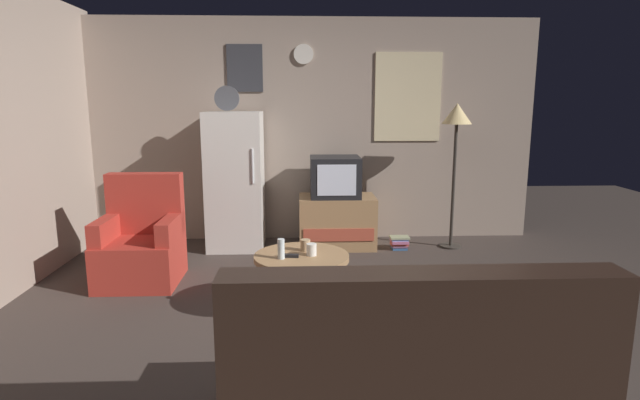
# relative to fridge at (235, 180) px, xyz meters

# --- Properties ---
(ground_plane) EXTENTS (12.00, 12.00, 0.00)m
(ground_plane) POSITION_rel_fridge_xyz_m (0.83, -2.04, -0.75)
(ground_plane) COLOR #3D332D
(wall_with_art) EXTENTS (5.20, 0.12, 2.54)m
(wall_with_art) POSITION_rel_fridge_xyz_m (0.84, 0.41, 0.52)
(wall_with_art) COLOR gray
(wall_with_art) RESTS_ON ground_plane
(fridge) EXTENTS (0.60, 0.62, 1.77)m
(fridge) POSITION_rel_fridge_xyz_m (0.00, 0.00, 0.00)
(fridge) COLOR silver
(fridge) RESTS_ON ground_plane
(tv_stand) EXTENTS (0.84, 0.53, 0.57)m
(tv_stand) POSITION_rel_fridge_xyz_m (1.12, -0.03, -0.47)
(tv_stand) COLOR #9E754C
(tv_stand) RESTS_ON ground_plane
(crt_tv) EXTENTS (0.54, 0.51, 0.44)m
(crt_tv) POSITION_rel_fridge_xyz_m (1.10, -0.03, 0.04)
(crt_tv) COLOR black
(crt_tv) RESTS_ON tv_stand
(standing_lamp) EXTENTS (0.32, 0.32, 1.59)m
(standing_lamp) POSITION_rel_fridge_xyz_m (2.40, -0.10, 0.60)
(standing_lamp) COLOR #332D28
(standing_lamp) RESTS_ON ground_plane
(coffee_table) EXTENTS (0.72, 0.72, 0.47)m
(coffee_table) POSITION_rel_fridge_xyz_m (0.71, -1.88, -0.52)
(coffee_table) COLOR #9E754C
(coffee_table) RESTS_ON ground_plane
(wine_glass) EXTENTS (0.05, 0.05, 0.15)m
(wine_glass) POSITION_rel_fridge_xyz_m (0.57, -1.97, -0.21)
(wine_glass) COLOR silver
(wine_glass) RESTS_ON coffee_table
(mug_ceramic_white) EXTENTS (0.08, 0.08, 0.09)m
(mug_ceramic_white) POSITION_rel_fridge_xyz_m (0.79, -1.89, -0.24)
(mug_ceramic_white) COLOR silver
(mug_ceramic_white) RESTS_ON coffee_table
(mug_ceramic_tan) EXTENTS (0.08, 0.08, 0.09)m
(mug_ceramic_tan) POSITION_rel_fridge_xyz_m (0.75, -1.77, -0.24)
(mug_ceramic_tan) COLOR tan
(mug_ceramic_tan) RESTS_ON coffee_table
(remote_control) EXTENTS (0.15, 0.06, 0.02)m
(remote_control) POSITION_rel_fridge_xyz_m (0.62, -1.93, -0.27)
(remote_control) COLOR black
(remote_control) RESTS_ON coffee_table
(armchair) EXTENTS (0.68, 0.68, 0.96)m
(armchair) POSITION_rel_fridge_xyz_m (-0.73, -1.07, -0.42)
(armchair) COLOR #A52D23
(armchair) RESTS_ON ground_plane
(couch) EXTENTS (1.70, 0.80, 0.92)m
(couch) POSITION_rel_fridge_xyz_m (1.21, -3.36, -0.44)
(couch) COLOR black
(couch) RESTS_ON ground_plane
(book_stack) EXTENTS (0.21, 0.17, 0.15)m
(book_stack) POSITION_rel_fridge_xyz_m (1.80, -0.17, -0.68)
(book_stack) COLOR #345C90
(book_stack) RESTS_ON ground_plane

